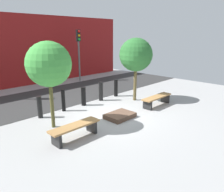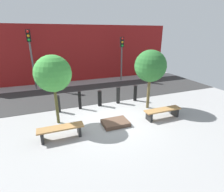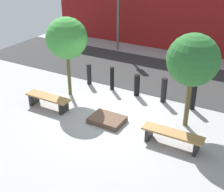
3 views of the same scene
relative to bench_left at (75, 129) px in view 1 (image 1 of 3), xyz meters
The scene contains 14 objects.
ground_plane 2.47m from the bench_left, 16.60° to the left, with size 18.00×18.00×0.00m, color #999999.
road_strip 5.36m from the bench_left, 64.05° to the left, with size 18.00×4.12×0.01m, color #2E2E2E.
building_facade 9.16m from the bench_left, 74.86° to the left, with size 16.20×0.50×4.46m, color maroon.
bench_left is the anchor object (origin of this frame).
bench_right 4.68m from the bench_left, ahead, with size 1.83×0.44×0.46m.
planter_bed 2.36m from the bench_left, ahead, with size 1.13×0.83×0.18m, color brown.
tree_behind_left_bench 2.33m from the bench_left, 90.00° to the left, with size 1.53×1.53×3.04m.
tree_behind_right_bench 5.23m from the bench_left, 15.66° to the left, with size 1.61×1.61×3.08m.
bollard_far_left 2.51m from the bench_left, 87.06° to the left, with size 0.19×0.19×0.89m, color black.
bollard_left 2.79m from the bench_left, 63.73° to the left, with size 0.16×0.16×0.97m, color black.
bollard_center 3.43m from the bench_left, 46.90° to the left, with size 0.22×0.22×0.87m, color black.
bollard_right 4.26m from the bench_left, 35.97° to the left, with size 0.21×0.21×0.96m, color black.
bollard_far_right 5.20m from the bench_left, 28.78° to the left, with size 0.20×0.20×0.93m, color black.
traffic_light_mid_west 9.40m from the bench_left, 51.35° to the left, with size 0.28×0.27×3.54m.
Camera 1 is at (-6.09, -5.99, 3.24)m, focal length 35.00 mm.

